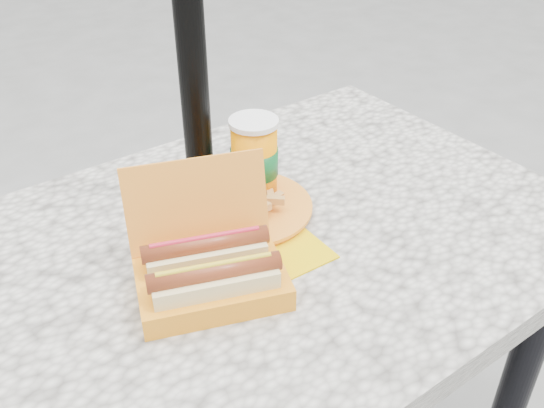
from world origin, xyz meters
TOP-DOWN VIEW (x-y plane):
  - picnic_table at (0.00, 0.00)m, footprint 1.20×0.80m
  - umbrella_pole at (0.00, 0.16)m, footprint 0.05×0.05m
  - hotdog_box at (-0.12, -0.07)m, footprint 0.27×0.25m
  - fries_plate at (0.04, 0.07)m, footprint 0.26×0.33m
  - soda_cup at (0.08, 0.10)m, footprint 0.09×0.09m

SIDE VIEW (x-z plane):
  - picnic_table at x=0.00m, z-range 0.27..1.02m
  - fries_plate at x=0.04m, z-range 0.74..0.79m
  - hotdog_box at x=-0.12m, z-range 0.70..0.88m
  - soda_cup at x=0.08m, z-range 0.75..0.92m
  - umbrella_pole at x=0.00m, z-range 0.00..2.20m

